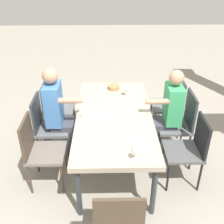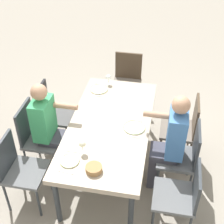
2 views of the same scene
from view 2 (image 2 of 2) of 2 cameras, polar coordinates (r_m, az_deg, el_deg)
The scene contains 23 objects.
ground_plane at distance 4.36m, azimuth -0.36°, elevation -9.65°, with size 16.00×16.00×0.00m, color gray.
dining_table at distance 3.89m, azimuth -0.40°, elevation -2.81°, with size 1.96×0.96×0.74m.
chair_west_north at distance 3.76m, azimuth -16.28°, elevation -9.43°, with size 0.44×0.44×0.91m.
chair_west_south at distance 3.50m, azimuth 12.29°, elevation -14.04°, with size 0.44×0.44×0.86m.
chair_mid_north at distance 4.11m, azimuth -13.27°, elevation -3.83°, with size 0.44×0.44×0.96m.
chair_mid_south at distance 3.85m, azimuth 12.59°, elevation -7.37°, with size 0.44×0.44×0.92m.
chair_east_north at distance 4.50m, azimuth -10.73°, elevation 0.20°, with size 0.44×0.44×0.90m.
chair_east_south at distance 4.25m, azimuth 12.69°, elevation -2.46°, with size 0.44×0.44×0.92m.
chair_head_east at distance 5.10m, azimuth 2.69°, elevation 5.91°, with size 0.44×0.44×0.91m.
diner_woman_green at distance 3.96m, azimuth -10.94°, elevation -2.71°, with size 0.35×0.49×1.29m.
diner_man_white at distance 3.72m, azimuth 10.14°, elevation -5.12°, with size 0.35×0.49×1.33m.
plate_0 at distance 3.42m, azimuth -7.52°, elevation -8.58°, with size 0.21×0.21×0.02m.
wine_glass_0 at distance 3.42m, azimuth -5.29°, elevation -5.70°, with size 0.08×0.08×0.16m.
fork_0 at distance 3.33m, azimuth -8.27°, elevation -10.47°, with size 0.02×0.17×0.01m, color silver.
spoon_0 at distance 3.52m, azimuth -6.80°, elevation -6.93°, with size 0.02×0.17×0.01m, color silver.
plate_1 at distance 3.79m, azimuth 3.97°, elevation -2.78°, with size 0.26×0.26×0.02m.
fork_1 at distance 3.68m, azimuth 3.65°, elevation -4.33°, with size 0.02×0.17×0.01m, color silver.
spoon_1 at distance 3.91m, azimuth 4.26°, elevation -1.44°, with size 0.02×0.17×0.01m, color silver.
plate_2 at distance 4.44m, azimuth -2.33°, elevation 4.05°, with size 0.25×0.25×0.02m.
wine_glass_2 at distance 4.51m, azimuth -0.64°, elevation 6.14°, with size 0.07×0.07×0.15m.
fork_2 at distance 4.32m, azimuth -2.76°, elevation 2.91°, with size 0.02×0.17×0.01m, color silver.
spoon_2 at distance 4.57m, azimuth -1.91°, elevation 5.01°, with size 0.02×0.17×0.01m, color silver.
bread_basket at distance 3.29m, azimuth -3.24°, elevation -9.98°, with size 0.17×0.17×0.06m, color #9E7547.
Camera 2 is at (-2.91, -0.59, 3.19)m, focal length 51.66 mm.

